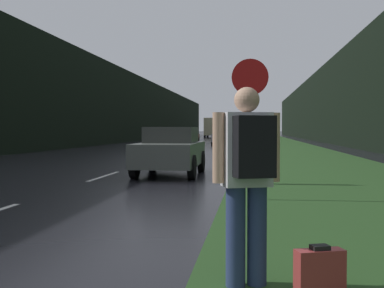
{
  "coord_description": "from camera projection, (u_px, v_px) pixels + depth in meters",
  "views": [
    {
      "loc": [
        4.47,
        -1.42,
        1.45
      ],
      "look_at": [
        2.43,
        14.95,
        0.93
      ],
      "focal_mm": 45.0,
      "sensor_mm": 36.0,
      "label": 1
    }
  ],
  "objects": [
    {
      "name": "hitchhiker_with_backpack",
      "position": [
        248.0,
        174.0,
        4.31
      ],
      "size": [
        0.6,
        0.52,
        1.82
      ],
      "rotation": [
        0.0,
        0.0,
        0.33
      ],
      "color": "navy",
      "rests_on": "ground_plane"
    },
    {
      "name": "lane_stripe_d",
      "position": [
        152.0,
        161.0,
        21.62
      ],
      "size": [
        0.12,
        3.0,
        0.01
      ],
      "primitive_type": "cube",
      "color": "silver",
      "rests_on": "ground_plane"
    },
    {
      "name": "lane_stripe_e",
      "position": [
        176.0,
        153.0,
        28.56
      ],
      "size": [
        0.12,
        3.0,
        0.01
      ],
      "primitive_type": "cube",
      "color": "silver",
      "rests_on": "ground_plane"
    },
    {
      "name": "grass_verge",
      "position": [
        280.0,
        146.0,
        40.83
      ],
      "size": [
        6.0,
        240.0,
        0.02
      ],
      "primitive_type": "cube",
      "color": "#26471E",
      "rests_on": "ground_plane"
    },
    {
      "name": "car_passing_far",
      "position": [
        223.0,
        137.0,
        43.24
      ],
      "size": [
        1.97,
        4.28,
        1.41
      ],
      "rotation": [
        0.0,
        0.0,
        3.14
      ],
      "color": "#9E9EA3",
      "rests_on": "ground_plane"
    },
    {
      "name": "lane_stripe_f",
      "position": [
        191.0,
        148.0,
        35.5
      ],
      "size": [
        0.12,
        3.0,
        0.01
      ],
      "primitive_type": "cube",
      "color": "silver",
      "rests_on": "ground_plane"
    },
    {
      "name": "lane_stripe_c",
      "position": [
        104.0,
        176.0,
        14.67
      ],
      "size": [
        0.12,
        3.0,
        0.01
      ],
      "primitive_type": "cube",
      "color": "silver",
      "rests_on": "ground_plane"
    },
    {
      "name": "delivery_truck",
      "position": [
        213.0,
        127.0,
        79.95
      ],
      "size": [
        2.57,
        7.79,
        3.22
      ],
      "color": "#6E684F",
      "rests_on": "ground_plane"
    },
    {
      "name": "suitcase",
      "position": [
        320.0,
        272.0,
        4.18
      ],
      "size": [
        0.45,
        0.29,
        0.44
      ],
      "rotation": [
        0.0,
        0.0,
        0.33
      ],
      "color": "#9E3333",
      "rests_on": "ground_plane"
    },
    {
      "name": "car_passing_near",
      "position": [
        171.0,
        151.0,
        15.07
      ],
      "size": [
        1.88,
        4.09,
        1.5
      ],
      "rotation": [
        0.0,
        0.0,
        3.14
      ],
      "color": "#4C514C",
      "rests_on": "ground_plane"
    },
    {
      "name": "stop_sign",
      "position": [
        250.0,
        112.0,
        9.65
      ],
      "size": [
        0.74,
        0.07,
        2.85
      ],
      "color": "slate",
      "rests_on": "ground_plane"
    },
    {
      "name": "treeline_near_side",
      "position": [
        333.0,
        104.0,
        49.88
      ],
      "size": [
        2.0,
        140.0,
        8.15
      ],
      "primitive_type": "cube",
      "color": "black",
      "rests_on": "ground_plane"
    },
    {
      "name": "car_oncoming",
      "position": [
        188.0,
        136.0,
        48.68
      ],
      "size": [
        2.01,
        4.08,
        1.35
      ],
      "color": "maroon",
      "rests_on": "ground_plane"
    },
    {
      "name": "treeline_far_side",
      "position": [
        120.0,
        107.0,
        52.69
      ],
      "size": [
        2.0,
        140.0,
        7.78
      ],
      "primitive_type": "cube",
      "color": "black",
      "rests_on": "ground_plane"
    }
  ]
}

